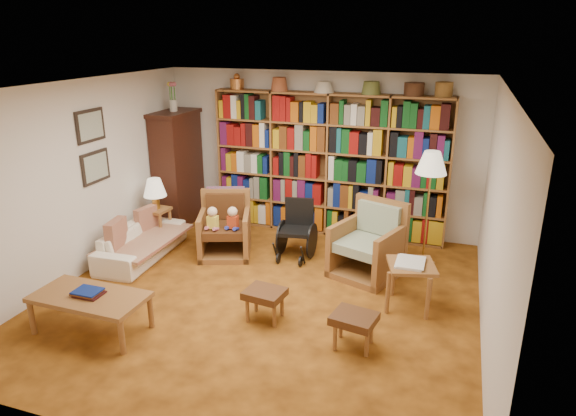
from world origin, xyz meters
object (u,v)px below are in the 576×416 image
at_px(sofa, 141,242).
at_px(armchair_leather, 227,228).
at_px(wheelchair, 297,231).
at_px(coffee_table, 90,299).
at_px(side_table_papers, 411,271).
at_px(footstool_a, 265,296).
at_px(floor_lamp, 431,167).
at_px(footstool_b, 354,321).
at_px(side_table_lamp, 157,218).
at_px(armchair_sage, 368,246).

xyz_separation_m(sofa, armchair_leather, (1.08, 0.56, 0.14)).
relative_size(wheelchair, coffee_table, 0.68).
xyz_separation_m(side_table_papers, coffee_table, (-3.16, -1.60, -0.08)).
distance_m(side_table_papers, footstool_a, 1.70).
height_order(side_table_papers, footstool_a, side_table_papers).
xyz_separation_m(wheelchair, footstool_a, (0.19, -1.76, -0.09)).
xyz_separation_m(floor_lamp, footstool_b, (-0.50, -2.37, -1.05)).
bearing_deg(coffee_table, side_table_papers, 26.81).
distance_m(side_table_lamp, footstool_a, 2.85).
bearing_deg(armchair_leather, side_table_papers, -16.15).
distance_m(wheelchair, footstool_b, 2.32).
height_order(side_table_lamp, wheelchair, wheelchair).
distance_m(armchair_sage, side_table_papers, 1.01).
xyz_separation_m(sofa, coffee_table, (0.59, -1.81, 0.15)).
relative_size(floor_lamp, coffee_table, 1.28).
height_order(side_table_papers, footstool_b, side_table_papers).
bearing_deg(floor_lamp, footstool_b, -102.03).
height_order(wheelchair, footstool_b, wheelchair).
distance_m(side_table_papers, footstool_b, 1.11).
bearing_deg(footstool_a, side_table_papers, 27.79).
bearing_deg(armchair_sage, sofa, -169.67).
distance_m(armchair_leather, side_table_papers, 2.78).
height_order(wheelchair, side_table_papers, wheelchair).
height_order(armchair_sage, side_table_papers, armchair_sage).
bearing_deg(footstool_a, sofa, 156.19).
relative_size(armchair_sage, coffee_table, 0.86).
xyz_separation_m(armchair_sage, wheelchair, (-1.05, 0.19, 0.01)).
bearing_deg(armchair_sage, side_table_papers, -51.02).
xyz_separation_m(side_table_lamp, floor_lamp, (3.91, 0.57, 0.98)).
bearing_deg(sofa, side_table_papers, -96.22).
height_order(footstool_a, coffee_table, coffee_table).
height_order(armchair_leather, wheelchair, armchair_leather).
xyz_separation_m(armchair_sage, footstool_a, (-0.86, -1.57, -0.08)).
relative_size(sofa, armchair_leather, 1.64).
height_order(sofa, floor_lamp, floor_lamp).
bearing_deg(wheelchair, armchair_sage, -10.22).
distance_m(footstool_b, coffee_table, 2.78).
height_order(sofa, side_table_lamp, side_table_lamp).
bearing_deg(sofa, side_table_lamp, 6.51).
xyz_separation_m(armchair_leather, coffee_table, (-0.49, -2.37, 0.01)).
height_order(side_table_papers, coffee_table, side_table_papers).
relative_size(side_table_lamp, coffee_table, 0.43).
height_order(floor_lamp, side_table_papers, floor_lamp).
height_order(wheelchair, coffee_table, wheelchair).
distance_m(wheelchair, coffee_table, 2.96).
xyz_separation_m(side_table_lamp, coffee_table, (0.69, -2.40, 0.01)).
distance_m(armchair_leather, armchair_sage, 2.04).
relative_size(armchair_sage, wheelchair, 1.26).
bearing_deg(coffee_table, armchair_leather, 78.30).
bearing_deg(side_table_papers, coffee_table, -153.19).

